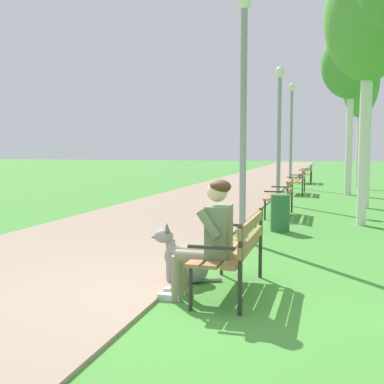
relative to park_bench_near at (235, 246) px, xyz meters
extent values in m
plane|color=#478E38|center=(-0.46, -0.46, -0.51)|extent=(120.00, 120.00, 0.00)
cube|color=gray|center=(-2.66, 23.54, -0.49)|extent=(3.92, 60.00, 0.04)
cube|color=olive|center=(-0.27, 0.00, -0.06)|extent=(0.14, 1.50, 0.04)
cube|color=olive|center=(-0.10, 0.00, -0.06)|extent=(0.14, 1.50, 0.04)
cube|color=olive|center=(0.08, 0.00, -0.06)|extent=(0.14, 1.50, 0.04)
cube|color=olive|center=(0.18, 0.00, 0.08)|extent=(0.04, 1.50, 0.11)
cube|color=olive|center=(0.18, 0.00, 0.26)|extent=(0.04, 1.50, 0.11)
cylinder|color=#2D2B28|center=(-0.30, 0.69, -0.29)|extent=(0.04, 0.04, 0.45)
cylinder|color=#2D2B28|center=(0.18, 0.69, -0.09)|extent=(0.04, 0.04, 0.85)
cube|color=#2D2B28|center=(-0.10, 0.69, 0.12)|extent=(0.45, 0.04, 0.03)
cylinder|color=#2D2B28|center=(-0.30, -0.69, -0.29)|extent=(0.04, 0.04, 0.45)
cylinder|color=#2D2B28|center=(0.18, -0.69, -0.09)|extent=(0.04, 0.04, 0.85)
cube|color=#2D2B28|center=(-0.10, -0.69, 0.12)|extent=(0.45, 0.04, 0.03)
cube|color=olive|center=(-0.35, 6.15, -0.06)|extent=(0.14, 1.50, 0.04)
cube|color=olive|center=(-0.17, 6.15, -0.06)|extent=(0.14, 1.50, 0.04)
cube|color=olive|center=(0.00, 6.15, -0.06)|extent=(0.14, 1.50, 0.04)
cube|color=olive|center=(0.11, 6.15, 0.08)|extent=(0.04, 1.50, 0.11)
cube|color=olive|center=(0.11, 6.15, 0.26)|extent=(0.04, 1.50, 0.11)
cylinder|color=#2D2B28|center=(-0.37, 6.84, -0.29)|extent=(0.04, 0.04, 0.45)
cylinder|color=#2D2B28|center=(0.11, 6.84, -0.09)|extent=(0.04, 0.04, 0.85)
cube|color=#2D2B28|center=(-0.17, 6.84, 0.12)|extent=(0.45, 0.04, 0.03)
cylinder|color=#2D2B28|center=(-0.37, 5.46, -0.29)|extent=(0.04, 0.04, 0.45)
cylinder|color=#2D2B28|center=(0.11, 5.46, -0.09)|extent=(0.04, 0.04, 0.85)
cube|color=#2D2B28|center=(-0.17, 5.46, 0.12)|extent=(0.45, 0.04, 0.03)
cube|color=olive|center=(-0.32, 11.84, -0.06)|extent=(0.14, 1.50, 0.04)
cube|color=olive|center=(-0.14, 11.84, -0.06)|extent=(0.14, 1.50, 0.04)
cube|color=olive|center=(0.03, 11.84, -0.06)|extent=(0.14, 1.50, 0.04)
cube|color=olive|center=(0.14, 11.84, 0.08)|extent=(0.04, 1.50, 0.11)
cube|color=olive|center=(0.14, 11.84, 0.26)|extent=(0.04, 1.50, 0.11)
cylinder|color=#2D2B28|center=(-0.34, 12.53, -0.29)|extent=(0.04, 0.04, 0.45)
cylinder|color=#2D2B28|center=(0.14, 12.53, -0.09)|extent=(0.04, 0.04, 0.85)
cube|color=#2D2B28|center=(-0.14, 12.53, 0.12)|extent=(0.45, 0.04, 0.03)
cylinder|color=#2D2B28|center=(-0.34, 11.15, -0.29)|extent=(0.04, 0.04, 0.45)
cylinder|color=#2D2B28|center=(0.14, 11.15, -0.09)|extent=(0.04, 0.04, 0.85)
cube|color=#2D2B28|center=(-0.14, 11.15, 0.12)|extent=(0.45, 0.04, 0.03)
cube|color=olive|center=(-0.26, 17.47, -0.06)|extent=(0.14, 1.50, 0.04)
cube|color=olive|center=(-0.08, 17.47, -0.06)|extent=(0.14, 1.50, 0.04)
cube|color=olive|center=(0.09, 17.47, -0.06)|extent=(0.14, 1.50, 0.04)
cube|color=olive|center=(0.20, 17.47, 0.08)|extent=(0.04, 1.50, 0.11)
cube|color=olive|center=(0.20, 17.47, 0.26)|extent=(0.04, 1.50, 0.11)
cylinder|color=#2D2B28|center=(-0.28, 18.16, -0.29)|extent=(0.04, 0.04, 0.45)
cylinder|color=#2D2B28|center=(0.20, 18.16, -0.09)|extent=(0.04, 0.04, 0.85)
cube|color=#2D2B28|center=(-0.08, 18.16, 0.12)|extent=(0.45, 0.04, 0.03)
cylinder|color=#2D2B28|center=(-0.28, 16.78, -0.29)|extent=(0.04, 0.04, 0.45)
cylinder|color=#2D2B28|center=(0.20, 16.78, -0.09)|extent=(0.04, 0.04, 0.85)
cube|color=#2D2B28|center=(-0.08, 16.78, 0.12)|extent=(0.45, 0.04, 0.03)
cylinder|color=gray|center=(-0.31, -0.25, -0.04)|extent=(0.42, 0.14, 0.14)
cylinder|color=gray|center=(-0.52, -0.25, -0.28)|extent=(0.11, 0.11, 0.47)
cube|color=silver|center=(-0.60, -0.25, -0.48)|extent=(0.24, 0.09, 0.07)
cylinder|color=gray|center=(-0.31, -0.45, -0.04)|extent=(0.42, 0.14, 0.14)
cylinder|color=gray|center=(-0.52, -0.45, -0.28)|extent=(0.11, 0.11, 0.47)
cube|color=silver|center=(-0.60, -0.45, -0.48)|extent=(0.24, 0.09, 0.07)
cube|color=#6B7F5B|center=(-0.10, -0.35, 0.22)|extent=(0.22, 0.36, 0.52)
cylinder|color=#6B7F5B|center=(-0.16, -0.15, 0.32)|extent=(0.25, 0.09, 0.30)
cylinder|color=#6B7F5B|center=(-0.16, -0.55, 0.32)|extent=(0.25, 0.09, 0.30)
sphere|color=beige|center=(-0.12, -0.35, 0.62)|extent=(0.21, 0.21, 0.21)
ellipsoid|color=#472D19|center=(-0.09, -0.35, 0.67)|extent=(0.22, 0.23, 0.14)
ellipsoid|color=gray|center=(-0.54, 0.24, -0.35)|extent=(0.44, 0.40, 0.32)
ellipsoid|color=gray|center=(-0.67, 0.18, -0.23)|extent=(0.55, 0.40, 0.48)
ellipsoid|color=#595959|center=(-0.63, 0.20, -0.19)|extent=(0.40, 0.31, 0.27)
cylinder|color=gray|center=(-0.82, 0.19, -0.32)|extent=(0.06, 0.06, 0.38)
cylinder|color=gray|center=(-0.77, 0.08, -0.32)|extent=(0.06, 0.06, 0.38)
cylinder|color=gray|center=(-0.78, 0.14, -0.08)|extent=(0.17, 0.20, 0.19)
ellipsoid|color=gray|center=(-0.85, 0.11, 0.05)|extent=(0.26, 0.22, 0.16)
cone|color=#595959|center=(-0.94, 0.07, 0.04)|extent=(0.13, 0.12, 0.09)
cone|color=#595959|center=(-0.83, 0.16, 0.15)|extent=(0.06, 0.06, 0.09)
cone|color=#595959|center=(-0.79, 0.08, 0.15)|extent=(0.06, 0.06, 0.09)
cylinder|color=gray|center=(-0.35, 0.32, -0.49)|extent=(0.27, 0.15, 0.04)
cylinder|color=gray|center=(-0.43, 2.92, -0.36)|extent=(0.20, 0.20, 0.30)
cylinder|color=gray|center=(-0.43, 2.92, 1.42)|extent=(0.11, 0.11, 3.85)
ellipsoid|color=silver|center=(-0.43, 2.92, 3.46)|extent=(0.24, 0.24, 0.32)
cylinder|color=gray|center=(-0.41, 8.68, -0.36)|extent=(0.20, 0.20, 0.30)
cylinder|color=gray|center=(-0.41, 8.68, 1.27)|extent=(0.11, 0.11, 3.57)
ellipsoid|color=silver|center=(-0.41, 8.68, 3.18)|extent=(0.24, 0.24, 0.32)
cylinder|color=gray|center=(-0.52, 14.62, -0.36)|extent=(0.20, 0.20, 0.30)
cylinder|color=gray|center=(-0.52, 14.62, 1.44)|extent=(0.11, 0.11, 3.90)
ellipsoid|color=silver|center=(-0.52, 14.62, 3.51)|extent=(0.24, 0.24, 0.32)
cylinder|color=silver|center=(1.62, 5.28, 1.20)|extent=(0.19, 0.19, 3.41)
ellipsoid|color=#569E42|center=(1.62, 5.28, 3.66)|extent=(1.69, 1.74, 2.52)
cylinder|color=silver|center=(1.90, 8.39, 1.36)|extent=(0.21, 0.21, 3.74)
ellipsoid|color=#66A847|center=(1.90, 8.39, 3.87)|extent=(1.62, 1.60, 2.16)
cylinder|color=silver|center=(1.60, 12.05, 1.34)|extent=(0.22, 0.22, 3.70)
ellipsoid|color=#4C933D|center=(1.60, 12.05, 3.88)|extent=(1.98, 1.70, 2.32)
cylinder|color=silver|center=(2.08, 14.95, 1.19)|extent=(0.18, 0.18, 3.40)
ellipsoid|color=#569E42|center=(2.08, 14.95, 3.79)|extent=(1.44, 1.44, 3.02)
cylinder|color=#2D6638|center=(0.09, 4.08, -0.16)|extent=(0.36, 0.36, 0.70)
camera|label=1|loc=(0.95, -5.00, 1.04)|focal=44.67mm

